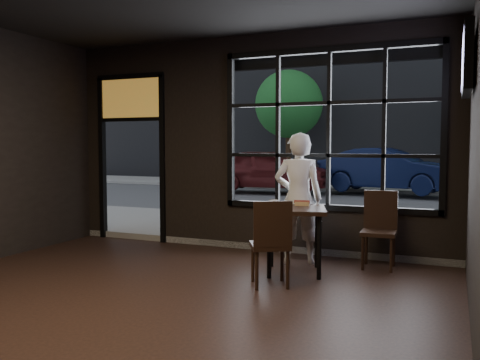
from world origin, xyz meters
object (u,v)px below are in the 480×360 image
at_px(cafe_table, 294,240).
at_px(man, 298,198).
at_px(navy_car, 388,170).
at_px(chair_near, 270,243).

relative_size(cafe_table, man, 0.47).
distance_m(cafe_table, navy_car, 10.32).
bearing_deg(navy_car, cafe_table, -168.90).
xyz_separation_m(chair_near, man, (-0.02, 1.18, 0.38)).
relative_size(chair_near, man, 0.56).
height_order(chair_near, man, man).
distance_m(chair_near, man, 1.24).
bearing_deg(chair_near, navy_car, -118.64).
relative_size(man, navy_car, 0.42).
distance_m(man, navy_car, 9.79).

